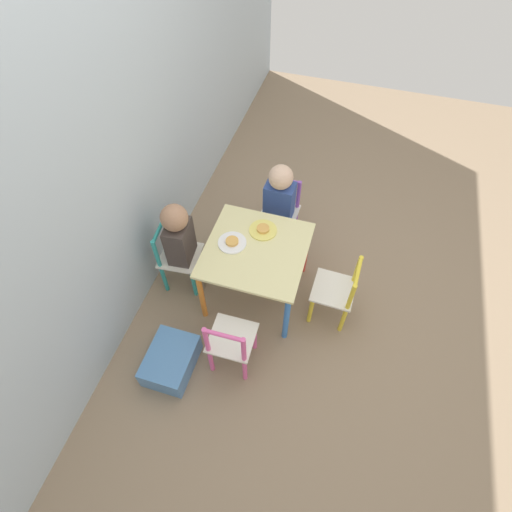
# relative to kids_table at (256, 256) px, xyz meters

# --- Properties ---
(ground_plane) EXTENTS (6.00, 6.00, 0.00)m
(ground_plane) POSITION_rel_kids_table_xyz_m (0.00, 0.00, -0.42)
(ground_plane) COLOR #8C755B
(house_wall) EXTENTS (6.00, 0.06, 2.60)m
(house_wall) POSITION_rel_kids_table_xyz_m (0.00, 0.76, 0.88)
(house_wall) COLOR #B2C1CC
(house_wall) RESTS_ON ground_plane
(kids_table) EXTENTS (0.62, 0.62, 0.49)m
(kids_table) POSITION_rel_kids_table_xyz_m (0.00, 0.00, 0.00)
(kids_table) COLOR beige
(kids_table) RESTS_ON ground_plane
(chair_teal) EXTENTS (0.28, 0.28, 0.53)m
(chair_teal) POSITION_rel_kids_table_xyz_m (-0.05, 0.54, -0.15)
(chair_teal) COLOR silver
(chair_teal) RESTS_ON ground_plane
(chair_purple) EXTENTS (0.27, 0.27, 0.53)m
(chair_purple) POSITION_rel_kids_table_xyz_m (0.54, -0.02, -0.15)
(chair_purple) COLOR silver
(chair_purple) RESTS_ON ground_plane
(chair_yellow) EXTENTS (0.27, 0.27, 0.53)m
(chair_yellow) POSITION_rel_kids_table_xyz_m (-0.02, -0.54, -0.15)
(chair_yellow) COLOR silver
(chair_yellow) RESTS_ON ground_plane
(chair_pink) EXTENTS (0.26, 0.26, 0.53)m
(chair_pink) POSITION_rel_kids_table_xyz_m (-0.54, -0.01, -0.15)
(chair_pink) COLOR silver
(chair_pink) RESTS_ON ground_plane
(child_back) EXTENTS (0.21, 0.22, 0.74)m
(child_back) POSITION_rel_kids_table_xyz_m (-0.05, 0.48, 0.04)
(child_back) COLOR #7A6B5B
(child_back) RESTS_ON ground_plane
(child_right) EXTENTS (0.22, 0.21, 0.73)m
(child_right) POSITION_rel_kids_table_xyz_m (0.48, -0.02, 0.03)
(child_right) COLOR #7A6B5B
(child_right) RESTS_ON ground_plane
(plate_back) EXTENTS (0.18, 0.18, 0.03)m
(plate_back) POSITION_rel_kids_table_xyz_m (0.00, 0.15, 0.08)
(plate_back) COLOR white
(plate_back) RESTS_ON kids_table
(plate_right) EXTENTS (0.18, 0.18, 0.03)m
(plate_right) POSITION_rel_kids_table_xyz_m (0.15, 0.00, 0.08)
(plate_right) COLOR #EADB66
(plate_right) RESTS_ON kids_table
(storage_bin) EXTENTS (0.35, 0.27, 0.16)m
(storage_bin) POSITION_rel_kids_table_xyz_m (-0.68, 0.34, -0.34)
(storage_bin) COLOR #4C7FB7
(storage_bin) RESTS_ON ground_plane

